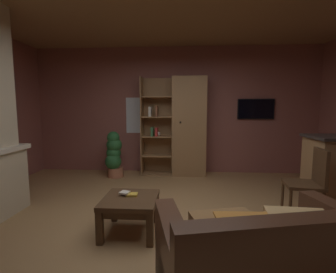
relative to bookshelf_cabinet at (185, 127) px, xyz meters
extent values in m
cube|color=#A37A4C|center=(-0.22, -2.42, -1.04)|extent=(6.15, 5.32, 0.02)
cube|color=#8E544C|center=(-0.22, 0.27, 0.34)|extent=(6.27, 0.06, 2.74)
cube|color=white|center=(-1.02, 0.24, 0.24)|extent=(0.57, 0.01, 0.79)
cube|color=#997047|center=(0.09, -0.01, 0.01)|extent=(0.71, 0.38, 2.06)
cube|color=#997047|center=(-0.59, 0.17, 0.01)|extent=(0.65, 0.02, 2.06)
cube|color=#997047|center=(-0.91, -0.01, 0.01)|extent=(0.02, 0.38, 2.06)
sphere|color=black|center=(-0.09, -0.21, 0.11)|extent=(0.04, 0.04, 0.04)
cube|color=#997047|center=(-0.59, -0.01, -1.02)|extent=(0.65, 0.38, 0.02)
cube|color=#997047|center=(-0.59, -0.01, -0.61)|extent=(0.65, 0.38, 0.02)
cube|color=#997047|center=(-0.59, -0.01, -0.20)|extent=(0.65, 0.38, 0.02)
cube|color=#997047|center=(-0.59, -0.01, 0.21)|extent=(0.65, 0.38, 0.02)
cube|color=#997047|center=(-0.59, -0.01, 0.63)|extent=(0.65, 0.38, 0.02)
cube|color=#387247|center=(-0.68, -0.06, -0.10)|extent=(0.04, 0.23, 0.18)
cube|color=beige|center=(-0.72, -0.06, 0.32)|extent=(0.05, 0.23, 0.20)
cube|color=#B22D2D|center=(-0.59, -0.06, -0.10)|extent=(0.04, 0.23, 0.17)
cube|color=brown|center=(-0.58, -0.06, 0.33)|extent=(0.04, 0.23, 0.22)
sphere|color=beige|center=(-0.56, -0.01, -0.15)|extent=(0.10, 0.10, 0.10)
cube|color=#4C2D1E|center=(0.64, -3.88, -0.40)|extent=(1.45, 0.45, 0.42)
cube|color=#4C2D1E|center=(-0.07, -3.66, -0.69)|extent=(0.34, 0.90, 0.67)
cube|color=#C67F33|center=(0.40, -3.73, -0.46)|extent=(0.44, 0.20, 0.41)
cube|color=brown|center=(0.47, -3.69, -0.51)|extent=(0.44, 0.17, 0.32)
cube|color=tan|center=(0.70, -3.63, -0.47)|extent=(0.38, 0.19, 0.43)
cube|color=tan|center=(0.46, -3.70, -0.51)|extent=(0.44, 0.30, 0.38)
cube|color=olive|center=(0.23, -3.66, -0.47)|extent=(0.41, 0.25, 0.39)
cube|color=#4C331E|center=(-0.61, -2.53, -0.64)|extent=(0.61, 0.62, 0.05)
cube|color=#4C331E|center=(-0.61, -2.53, -0.71)|extent=(0.55, 0.56, 0.08)
cube|color=#4C331E|center=(-0.88, -2.80, -0.85)|extent=(0.07, 0.07, 0.36)
cube|color=#4C331E|center=(-0.35, -2.80, -0.85)|extent=(0.07, 0.07, 0.36)
cube|color=#4C331E|center=(-0.88, -2.25, -0.85)|extent=(0.07, 0.07, 0.36)
cube|color=#4C331E|center=(-0.35, -2.25, -0.85)|extent=(0.07, 0.07, 0.36)
cube|color=gold|center=(-0.61, -2.46, -0.60)|extent=(0.13, 0.11, 0.02)
cube|color=beige|center=(-0.69, -2.46, -0.58)|extent=(0.13, 0.13, 0.02)
cube|color=#4C331E|center=(1.48, -2.07, -0.57)|extent=(0.47, 0.47, 0.04)
cube|color=#4C331E|center=(1.67, -2.09, -0.33)|extent=(0.09, 0.40, 0.44)
cylinder|color=#4C331E|center=(1.33, -1.87, -0.80)|extent=(0.04, 0.04, 0.46)
cylinder|color=#4C331E|center=(1.28, -2.22, -0.80)|extent=(0.04, 0.04, 0.46)
cylinder|color=#4C331E|center=(1.68, -1.92, -0.80)|extent=(0.04, 0.04, 0.46)
cylinder|color=#4C331E|center=(1.64, -2.27, -0.80)|extent=(0.04, 0.04, 0.46)
cylinder|color=#B77051|center=(-1.43, -0.28, -0.93)|extent=(0.31, 0.31, 0.20)
sphere|color=#235B2D|center=(-1.46, -0.32, -0.70)|extent=(0.33, 0.33, 0.33)
sphere|color=#235B2D|center=(-1.47, -0.26, -0.53)|extent=(0.30, 0.30, 0.30)
sphere|color=#235B2D|center=(-1.45, -0.26, -0.36)|extent=(0.32, 0.32, 0.32)
sphere|color=#235B2D|center=(-1.46, -0.27, -0.21)|extent=(0.26, 0.26, 0.26)
cube|color=black|center=(1.52, 0.21, 0.38)|extent=(0.76, 0.05, 0.43)
cube|color=black|center=(1.52, 0.19, 0.38)|extent=(0.72, 0.01, 0.39)
camera|label=1|loc=(-0.01, -5.14, 0.38)|focal=26.02mm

